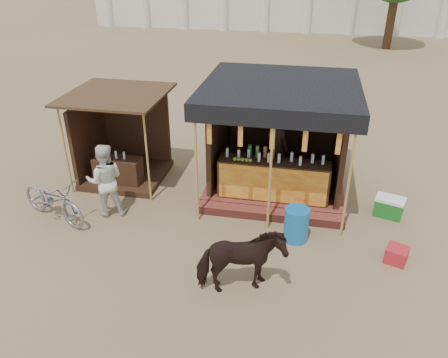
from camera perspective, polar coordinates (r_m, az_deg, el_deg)
ground at (r=8.78m, az=-2.08°, el=-11.24°), size 120.00×120.00×0.00m
main_stall at (r=10.95m, az=6.95°, el=3.45°), size 3.60×3.61×2.78m
secondary_stall at (r=11.91m, az=-13.57°, el=4.02°), size 2.40×2.40×2.38m
cow at (r=7.84m, az=2.17°, el=-10.80°), size 1.69×1.22×1.30m
motorbike at (r=10.59m, az=-21.45°, el=-2.47°), size 2.10×1.39×1.04m
bystander at (r=10.25m, az=-15.25°, el=-0.17°), size 1.03×0.92×1.75m
blue_barrel at (r=9.39m, az=9.42°, el=-5.87°), size 0.68×0.68×0.75m
red_crate at (r=9.43m, az=21.60°, el=-9.18°), size 0.52×0.51×0.32m
cooler at (r=10.83m, az=20.77°, el=-3.40°), size 0.74×0.61×0.46m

